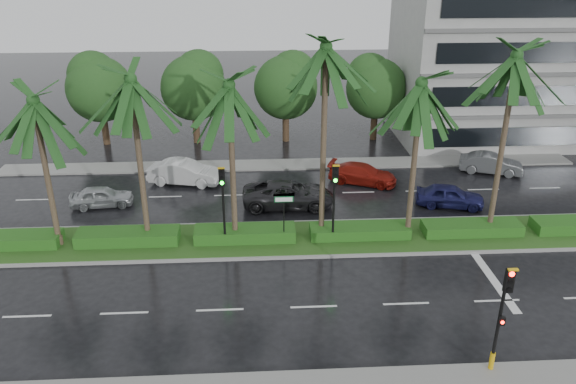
{
  "coord_description": "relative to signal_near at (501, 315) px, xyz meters",
  "views": [
    {
      "loc": [
        -2.23,
        -24.9,
        14.1
      ],
      "look_at": [
        -0.73,
        1.5,
        2.54
      ],
      "focal_mm": 35.0,
      "sensor_mm": 36.0,
      "label": 1
    }
  ],
  "objects": [
    {
      "name": "car_red",
      "position": [
        -1.5,
        17.9,
        -1.87
      ],
      "size": [
        3.31,
        4.74,
        1.27
      ],
      "primitive_type": "imported",
      "rotation": [
        0.0,
        0.0,
        1.18
      ],
      "color": "maroon",
      "rests_on": "ground"
    },
    {
      "name": "car_silver",
      "position": [
        -17.5,
        15.24,
        -1.89
      ],
      "size": [
        1.86,
        3.76,
        1.23
      ],
      "primitive_type": "imported",
      "rotation": [
        0.0,
        0.0,
        1.69
      ],
      "color": "#A4A8AB",
      "rests_on": "ground"
    },
    {
      "name": "ground",
      "position": [
        -6.0,
        9.39,
        -2.5
      ],
      "size": [
        120.0,
        120.0,
        0.0
      ],
      "primitive_type": "plane",
      "color": "black",
      "rests_on": "ground"
    },
    {
      "name": "lane_markings",
      "position": [
        -2.96,
        8.96,
        -2.5
      ],
      "size": [
        34.0,
        13.06,
        0.01
      ],
      "color": "silver",
      "rests_on": "ground"
    },
    {
      "name": "street_sign",
      "position": [
        -7.0,
        9.87,
        -0.38
      ],
      "size": [
        0.95,
        0.09,
        2.6
      ],
      "color": "black",
      "rests_on": "median"
    },
    {
      "name": "hedge",
      "position": [
        -6.0,
        10.39,
        -2.05
      ],
      "size": [
        35.2,
        1.4,
        0.6
      ],
      "color": "#164F16",
      "rests_on": "median"
    },
    {
      "name": "car_blue",
      "position": [
        3.0,
        14.06,
        -1.83
      ],
      "size": [
        2.46,
        4.2,
        1.34
      ],
      "primitive_type": "imported",
      "rotation": [
        0.0,
        0.0,
        1.33
      ],
      "color": "#1B1C51",
      "rests_on": "ground"
    },
    {
      "name": "signal_median_right",
      "position": [
        -4.5,
        9.69,
        0.49
      ],
      "size": [
        0.34,
        0.42,
        4.36
      ],
      "color": "black",
      "rests_on": "median"
    },
    {
      "name": "palm_row",
      "position": [
        -7.24,
        10.41,
        5.52
      ],
      "size": [
        26.3,
        4.2,
        10.58
      ],
      "color": "#3C3022",
      "rests_on": "median"
    },
    {
      "name": "signal_near",
      "position": [
        0.0,
        0.0,
        0.0
      ],
      "size": [
        0.34,
        0.45,
        4.36
      ],
      "color": "black",
      "rests_on": "near_sidewalk"
    },
    {
      "name": "building",
      "position": [
        11.0,
        27.39,
        3.5
      ],
      "size": [
        16.0,
        10.0,
        12.0
      ],
      "primitive_type": "cube",
      "color": "gray",
      "rests_on": "ground"
    },
    {
      "name": "car_grey",
      "position": [
        7.5,
        19.17,
        -1.83
      ],
      "size": [
        2.73,
        4.33,
        1.35
      ],
      "primitive_type": "imported",
      "rotation": [
        0.0,
        0.0,
        1.22
      ],
      "color": "#55585A",
      "rests_on": "ground"
    },
    {
      "name": "signal_median_left",
      "position": [
        -10.0,
        9.69,
        0.49
      ],
      "size": [
        0.34,
        0.42,
        4.36
      ],
      "color": "black",
      "rests_on": "median"
    },
    {
      "name": "car_white",
      "position": [
        -13.0,
        18.47,
        -1.73
      ],
      "size": [
        2.56,
        4.9,
        1.54
      ],
      "primitive_type": "imported",
      "rotation": [
        0.0,
        0.0,
        1.36
      ],
      "color": "beige",
      "rests_on": "ground"
    },
    {
      "name": "car_darkgrey",
      "position": [
        -6.5,
        14.63,
        -1.76
      ],
      "size": [
        2.63,
        5.45,
        1.5
      ],
      "primitive_type": "imported",
      "rotation": [
        0.0,
        0.0,
        1.54
      ],
      "color": "#242326",
      "rests_on": "ground"
    },
    {
      "name": "median",
      "position": [
        -6.0,
        10.39,
        -2.42
      ],
      "size": [
        36.0,
        4.0,
        0.15
      ],
      "color": "gray",
      "rests_on": "ground"
    },
    {
      "name": "bg_trees",
      "position": [
        -4.96,
        26.98,
        2.22
      ],
      "size": [
        33.28,
        5.61,
        8.11
      ],
      "color": "#372519",
      "rests_on": "ground"
    },
    {
      "name": "far_sidewalk",
      "position": [
        -6.0,
        21.39,
        -2.44
      ],
      "size": [
        40.0,
        2.0,
        0.12
      ],
      "primitive_type": "cube",
      "color": "gray",
      "rests_on": "ground"
    }
  ]
}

